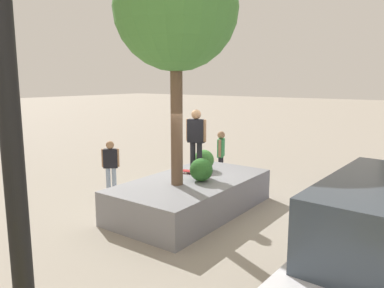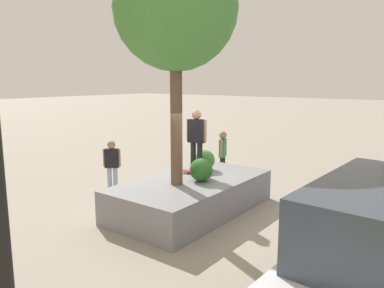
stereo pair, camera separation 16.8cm
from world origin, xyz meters
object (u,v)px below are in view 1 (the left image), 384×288
Objects in this scene: plaza_tree at (176,9)px; skateboard at (196,172)px; planter_ledge at (192,195)px; traffic_light_corner at (4,70)px; skateboarder at (196,136)px; bystander_watching at (221,152)px; pedestrian_crossing at (111,163)px.

plaza_tree is 4.07m from skateboard.
planter_ledge is at bearing 175.89° from plaza_tree.
planter_ledge is 0.86× the size of traffic_light_corner.
skateboarder is 0.33× the size of traffic_light_corner.
planter_ledge is at bearing -152.20° from traffic_light_corner.
skateboard is (-1.06, -0.20, -3.93)m from plaza_tree.
bystander_watching is (-2.54, -0.80, 0.06)m from skateboard.
skateboarder is at bearing 17.49° from bystander_watching.
traffic_light_corner is at bearing 27.61° from skateboard.
pedestrian_crossing reaches higher than planter_ledge.
skateboarder is at bearing -169.21° from plaza_tree.
traffic_light_corner is at bearing 24.99° from bystander_watching.
plaza_tree reaches higher than pedestrian_crossing.
traffic_light_corner reaches higher than skateboard.
skateboarder is at bearing -152.39° from traffic_light_corner.
plaza_tree is at bearing -4.11° from planter_ledge.
plaza_tree is at bearing 80.46° from pedestrian_crossing.
planter_ledge is 2.78× the size of pedestrian_crossing.
pedestrian_crossing is (-0.48, -2.86, -3.92)m from plaza_tree.
bystander_watching is at bearing -162.51° from skateboarder.
plaza_tree is (0.55, -0.04, 4.39)m from planter_ledge.
skateboarder is 2.81m from bystander_watching.
skateboard is 7.98m from traffic_light_corner.
skateboard is at bearing -154.77° from planter_ledge.
traffic_light_corner is (6.22, 3.28, 2.91)m from planter_ledge.
traffic_light_corner is at bearing 30.34° from plaza_tree.
plaza_tree is 5.38m from bystander_watching.
skateboard is 0.51× the size of skateboarder.
planter_ledge is 7.61m from traffic_light_corner.
bystander_watching is at bearing -161.15° from planter_ledge.
pedestrian_crossing is at bearing -88.62° from planter_ledge.
skateboarder is 2.88m from pedestrian_crossing.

